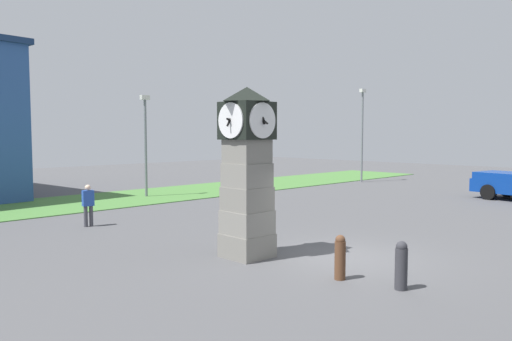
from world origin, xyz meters
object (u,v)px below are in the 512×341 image
pedestrian_crossing_lot (88,203)px  street_lamp_near_road (146,138)px  clock_tower (247,171)px  street_lamp_far_side (362,129)px  bollard_near_tower (401,265)px  bollard_mid_row (340,257)px

pedestrian_crossing_lot → street_lamp_near_road: bearing=43.8°
clock_tower → pedestrian_crossing_lot: bearing=97.8°
street_lamp_near_road → street_lamp_far_side: 16.00m
bollard_near_tower → bollard_mid_row: 1.44m
bollard_near_tower → bollard_mid_row: bollard_near_tower is taller
pedestrian_crossing_lot → street_lamp_far_side: bearing=6.7°
bollard_mid_row → street_lamp_far_side: street_lamp_far_side is taller
bollard_near_tower → street_lamp_far_side: bearing=35.4°
clock_tower → street_lamp_near_road: street_lamp_near_road is taller
street_lamp_near_road → bollard_mid_row: bearing=-107.3°
clock_tower → bollard_mid_row: 3.63m
bollard_near_tower → bollard_mid_row: size_ratio=1.02×
street_lamp_near_road → pedestrian_crossing_lot: bearing=-136.2°
bollard_mid_row → street_lamp_near_road: 17.59m
clock_tower → street_lamp_near_road: 14.50m
street_lamp_far_side → street_lamp_near_road: bearing=167.6°
bollard_mid_row → street_lamp_near_road: size_ratio=0.19×
clock_tower → bollard_mid_row: (0.07, -3.11, -1.87)m
street_lamp_far_side → clock_tower: bearing=-154.3°
bollard_near_tower → street_lamp_near_road: street_lamp_near_road is taller
bollard_near_tower → street_lamp_far_side: 25.32m
bollard_mid_row → pedestrian_crossing_lot: pedestrian_crossing_lot is taller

